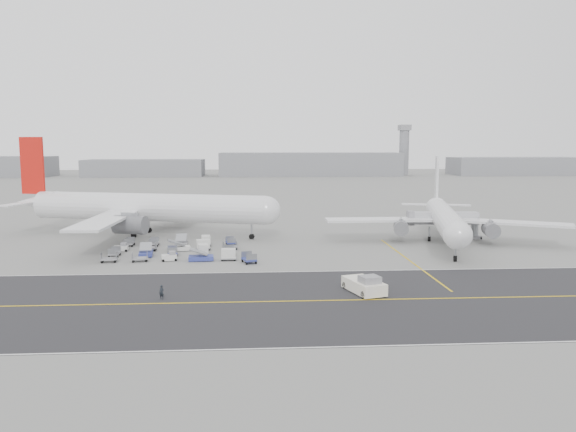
{
  "coord_description": "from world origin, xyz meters",
  "views": [
    {
      "loc": [
        4.24,
        -84.07,
        18.88
      ],
      "look_at": [
        10.48,
        12.0,
        6.62
      ],
      "focal_mm": 35.0,
      "sensor_mm": 36.0,
      "label": 1
    }
  ],
  "objects": [
    {
      "name": "gse_cluster",
      "position": [
        -9.22,
        13.87,
        0.0
      ],
      "size": [
        29.64,
        24.72,
        2.02
      ],
      "primitive_type": null,
      "rotation": [
        0.0,
        0.0,
        0.12
      ],
      "color": "gray",
      "rests_on": "ground"
    },
    {
      "name": "pushback_tug",
      "position": [
        18.57,
        -14.77,
        1.03
      ],
      "size": [
        5.01,
        8.85,
        2.5
      ],
      "rotation": [
        0.0,
        0.0,
        0.3
      ],
      "color": "white",
      "rests_on": "ground"
    },
    {
      "name": "jet_bridge",
      "position": [
        42.9,
        25.74,
        3.91
      ],
      "size": [
        14.95,
        3.81,
        5.6
      ],
      "rotation": [
        0.0,
        0.0,
        -0.08
      ],
      "color": "gray",
      "rests_on": "ground"
    },
    {
      "name": "airliner_a",
      "position": [
        -18.6,
        34.05,
        5.92
      ],
      "size": [
        58.06,
        56.84,
        20.55
      ],
      "rotation": [
        0.0,
        0.0,
        1.29
      ],
      "color": "white",
      "rests_on": "ground"
    },
    {
      "name": "airliner_b",
      "position": [
        41.65,
        21.84,
        4.71
      ],
      "size": [
        45.42,
        46.46,
        16.31
      ],
      "rotation": [
        0.0,
        0.0,
        -0.24
      ],
      "color": "white",
      "rests_on": "ground"
    },
    {
      "name": "control_tower",
      "position": [
        100.0,
        265.0,
        16.25
      ],
      "size": [
        7.0,
        7.0,
        31.25
      ],
      "color": "gray",
      "rests_on": "ground"
    },
    {
      "name": "horizon_buildings",
      "position": [
        30.0,
        260.0,
        0.0
      ],
      "size": [
        520.0,
        28.0,
        28.0
      ],
      "primitive_type": null,
      "color": "gray",
      "rests_on": "ground"
    },
    {
      "name": "stray_dolly",
      "position": [
        3.72,
        4.54,
        0.0
      ],
      "size": [
        2.61,
        3.32,
        1.79
      ],
      "primitive_type": null,
      "rotation": [
        0.0,
        0.0,
        0.32
      ],
      "color": "silver",
      "rests_on": "ground"
    },
    {
      "name": "taxiway",
      "position": [
        5.02,
        -17.98,
        0.01
      ],
      "size": [
        220.0,
        59.0,
        0.03
      ],
      "color": "#2B2B2E",
      "rests_on": "ground"
    },
    {
      "name": "ground_crew_a",
      "position": [
        -6.91,
        -16.17,
        0.9
      ],
      "size": [
        0.77,
        0.65,
        1.79
      ],
      "primitive_type": "imported",
      "rotation": [
        0.0,
        0.0,
        -0.39
      ],
      "color": "black",
      "rests_on": "ground"
    },
    {
      "name": "ground",
      "position": [
        0.0,
        0.0,
        0.0
      ],
      "size": [
        700.0,
        700.0,
        0.0
      ],
      "primitive_type": "plane",
      "color": "gray",
      "rests_on": "ground"
    }
  ]
}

